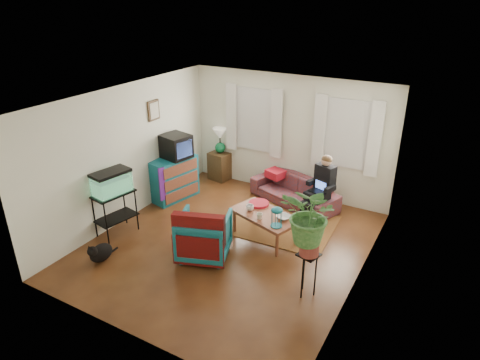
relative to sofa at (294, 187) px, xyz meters
The scene contains 31 objects.
floor 2.12m from the sofa, 100.33° to the right, with size 4.50×5.00×0.01m, color #4F2B14.
ceiling 3.05m from the sofa, 100.33° to the right, with size 4.50×5.00×0.01m, color white.
wall_back 1.09m from the sofa, 129.71° to the left, with size 4.50×0.01×2.60m, color silver.
wall_front 4.66m from the sofa, 94.70° to the right, with size 4.50×0.01×2.60m, color silver.
wall_left 3.46m from the sofa, 142.00° to the right, with size 0.01×5.00×2.60m, color silver.
wall_right 2.93m from the sofa, 47.53° to the right, with size 0.01×5.00×2.60m, color silver.
window_left 1.72m from the sofa, 159.88° to the left, with size 1.08×0.04×1.38m, color white.
window_right 1.53m from the sofa, 26.14° to the left, with size 1.08×0.04×1.38m, color white.
curtains_left 1.70m from the sofa, 163.40° to the left, with size 1.36×0.06×1.50m, color white.
curtains_right 1.51m from the sofa, 21.77° to the left, with size 1.36×0.06×1.50m, color white.
picture_frame 3.26m from the sofa, 155.13° to the right, with size 0.04×0.32×0.40m, color #3D2616.
area_rug 1.03m from the sofa, 82.28° to the right, with size 2.00×1.60×0.01m, color maroon.
sofa is the anchor object (origin of this frame).
seated_person 0.72m from the sofa, 19.32° to the right, with size 0.48×0.59×1.14m, color black, non-canonical shape.
side_table 2.05m from the sofa, behind, with size 0.45×0.45×0.66m, color #3A2515.
table_lamp 2.13m from the sofa, behind, with size 0.34×0.34×0.60m, color white, non-canonical shape.
dresser 2.58m from the sofa, 156.64° to the right, with size 0.51×1.02×0.91m, color #11646B.
crt_tv 2.62m from the sofa, 158.25° to the right, with size 0.56×0.51×0.49m, color black.
aquarium_stand 3.62m from the sofa, 131.02° to the right, with size 0.41×0.74×0.82m, color black.
aquarium 3.68m from the sofa, 131.02° to the right, with size 0.37×0.67×0.43m, color #7FD899.
black_cat 4.04m from the sofa, 119.26° to the right, with size 0.29×0.44×0.37m, color black.
armchair 2.60m from the sofa, 102.60° to the right, with size 0.82×0.77×0.84m, color #135873.
serape_throw 2.88m from the sofa, 99.17° to the right, with size 0.85×0.20×0.69m, color #9E0A0A.
coffee_table 1.57m from the sofa, 86.63° to the right, with size 1.23×0.67×0.51m, color brown.
cup_a 1.60m from the sofa, 97.50° to the right, with size 0.14×0.14×0.11m, color white.
cup_b 1.78m from the sofa, 87.34° to the right, with size 0.11×0.11×0.10m, color beige.
bowl 1.63m from the sofa, 74.08° to the right, with size 0.24×0.24×0.06m, color white.
snack_tray 1.32m from the sofa, 97.63° to the right, with size 0.38×0.38×0.04m, color #B21414.
birdcage 1.93m from the sofa, 76.56° to the right, with size 0.20×0.20×0.36m, color #115B6B, non-canonical shape.
plant_stand 2.96m from the sofa, 63.59° to the right, with size 0.30×0.30×0.71m, color black.
potted_plant 3.07m from the sofa, 63.59° to the right, with size 0.81×0.70×0.90m, color #599947.
Camera 1 is at (3.35, -5.54, 4.17)m, focal length 32.00 mm.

